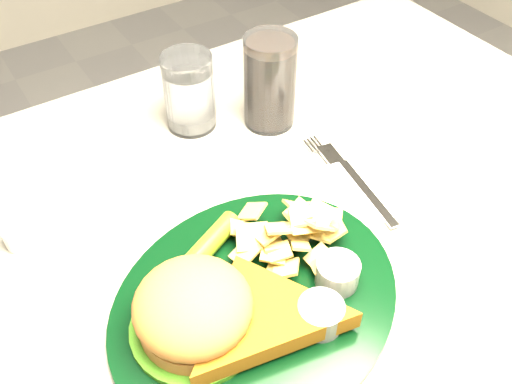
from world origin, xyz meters
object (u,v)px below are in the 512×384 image
table (249,384)px  water_glass (189,92)px  dinner_plate (256,281)px  cola_glass (270,82)px  fork_napkin (362,188)px

table → water_glass: (0.05, 0.23, 0.43)m
dinner_plate → water_glass: size_ratio=2.98×
table → dinner_plate: size_ratio=3.56×
table → cola_glass: cola_glass is taller
table → dinner_plate: dinner_plate is taller
table → fork_napkin: fork_napkin is taller
dinner_plate → fork_napkin: bearing=3.7°
fork_napkin → dinner_plate: bearing=-152.0°
table → fork_napkin: 0.42m
table → cola_glass: 0.50m
table → water_glass: bearing=78.0°
dinner_plate → water_glass: 0.33m
dinner_plate → water_glass: (0.09, 0.32, 0.02)m
water_glass → fork_napkin: (0.12, -0.25, -0.05)m
table → cola_glass: size_ratio=8.78×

